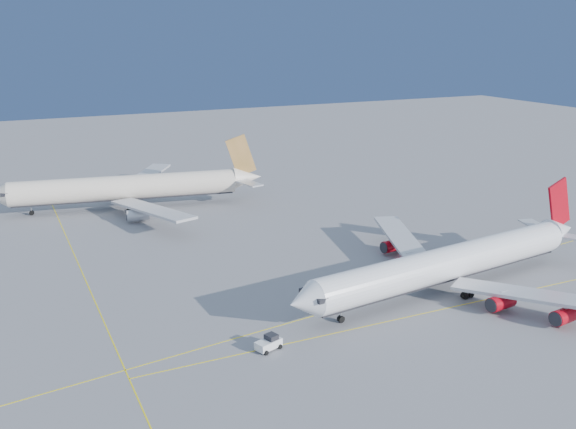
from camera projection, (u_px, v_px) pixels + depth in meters
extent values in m
plane|color=slate|center=(346.00, 288.00, 109.92)|extent=(500.00, 500.00, 0.00)
cube|color=yellow|center=(419.00, 314.00, 99.79)|extent=(90.00, 0.18, 0.02)
cube|color=yellow|center=(365.00, 301.00, 104.70)|extent=(118.86, 16.88, 0.02)
cube|color=yellow|center=(80.00, 267.00, 119.64)|extent=(0.18, 140.00, 0.02)
cylinder|color=white|center=(447.00, 263.00, 107.29)|extent=(54.45, 12.68, 5.61)
cone|color=white|center=(303.00, 302.00, 92.11)|extent=(5.05, 6.14, 5.61)
cone|color=white|center=(560.00, 230.00, 122.96)|extent=(7.41, 6.17, 5.33)
cube|color=black|center=(313.00, 295.00, 92.90)|extent=(2.23, 5.49, 0.68)
cube|color=#B7B7BC|center=(546.00, 297.00, 97.57)|extent=(19.66, 26.14, 0.53)
cube|color=#B7B7BC|center=(404.00, 242.00, 122.96)|extent=(13.61, 28.19, 0.53)
cube|color=#A70713|center=(559.00, 204.00, 120.69)|extent=(7.43, 1.41, 10.24)
cylinder|color=gray|center=(341.00, 312.00, 96.69)|extent=(0.23, 0.23, 2.23)
cylinder|color=black|center=(341.00, 319.00, 97.00)|extent=(1.14, 0.81, 1.06)
cylinder|color=gray|center=(468.00, 288.00, 105.53)|extent=(0.31, 0.31, 2.23)
cylinder|color=black|center=(467.00, 295.00, 105.84)|extent=(1.17, 1.00, 1.06)
cylinder|color=gray|center=(433.00, 274.00, 111.94)|extent=(0.31, 0.31, 2.23)
cylinder|color=black|center=(433.00, 280.00, 112.25)|extent=(1.17, 1.00, 1.06)
cylinder|color=#A70713|center=(501.00, 302.00, 100.12)|extent=(4.92, 3.01, 2.42)
cylinder|color=#A70713|center=(565.00, 316.00, 95.45)|extent=(4.92, 3.01, 2.42)
cylinder|color=#A70713|center=(407.00, 262.00, 117.35)|extent=(4.92, 3.01, 2.42)
cylinder|color=#A70713|center=(393.00, 246.00, 126.29)|extent=(4.92, 3.01, 2.42)
cylinder|color=beige|center=(126.00, 187.00, 157.35)|extent=(54.18, 14.59, 5.91)
cone|color=beige|center=(247.00, 177.00, 165.20)|extent=(8.08, 6.72, 5.62)
cube|color=black|center=(6.00, 192.00, 150.02)|extent=(2.55, 5.81, 0.73)
cube|color=#B7B7BC|center=(152.00, 209.00, 144.06)|extent=(13.45, 29.36, 0.57)
cube|color=#B7B7BC|center=(143.00, 178.00, 174.17)|extent=(21.16, 26.78, 0.57)
cube|color=#BA8345|center=(241.00, 156.00, 163.19)|extent=(7.95, 1.76, 10.97)
cylinder|color=gray|center=(31.00, 208.00, 152.54)|extent=(0.25, 0.25, 2.39)
cylinder|color=black|center=(32.00, 213.00, 152.88)|extent=(1.24, 0.90, 1.14)
cylinder|color=gray|center=(132.00, 205.00, 154.74)|extent=(0.33, 0.33, 2.39)
cylinder|color=black|center=(132.00, 210.00, 155.07)|extent=(1.28, 1.11, 1.14)
cylinder|color=gray|center=(130.00, 197.00, 162.50)|extent=(0.33, 0.33, 2.39)
cylinder|color=black|center=(130.00, 202.00, 162.83)|extent=(1.28, 1.11, 1.14)
cylinder|color=#B7B7BC|center=(138.00, 215.00, 146.50)|extent=(5.33, 3.37, 2.59)
cylinder|color=#B7B7BC|center=(132.00, 188.00, 171.25)|extent=(5.33, 3.37, 2.59)
cube|color=white|center=(268.00, 344.00, 88.67)|extent=(4.10, 2.95, 1.11)
cube|color=black|center=(271.00, 337.00, 88.81)|extent=(1.91, 1.97, 0.83)
cylinder|color=black|center=(266.00, 353.00, 87.28)|extent=(0.72, 0.52, 0.65)
cylinder|color=black|center=(257.00, 348.00, 88.62)|extent=(0.72, 0.52, 0.65)
cylinder|color=black|center=(280.00, 347.00, 89.00)|extent=(0.72, 0.52, 0.65)
cylinder|color=black|center=(271.00, 342.00, 90.35)|extent=(0.72, 0.52, 0.65)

